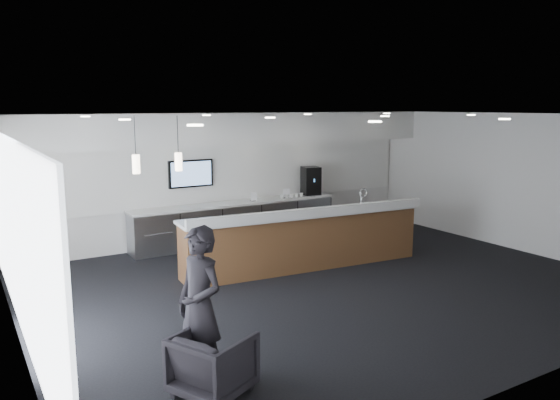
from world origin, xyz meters
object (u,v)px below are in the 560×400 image
service_counter (304,239)px  lounge_guest (200,306)px  armchair (213,363)px  coffee_machine (311,181)px

service_counter → lounge_guest: lounge_guest is taller
service_counter → lounge_guest: bearing=-133.0°
service_counter → armchair: 4.94m
coffee_machine → armchair: 8.11m
service_counter → armchair: service_counter is taller
coffee_machine → lounge_guest: (-5.39, -5.67, -0.38)m
service_counter → armchair: size_ratio=6.40×
armchair → lounge_guest: lounge_guest is taller
service_counter → lounge_guest: 4.74m
service_counter → lounge_guest: (-3.51, -3.16, 0.34)m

